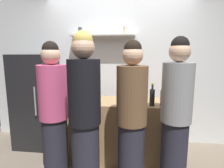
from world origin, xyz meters
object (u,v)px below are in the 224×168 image
(wine_bottle_pale_glass, at_px, (93,93))
(person_brown_jacket, at_px, (131,119))
(wine_bottle_dark_glass, at_px, (152,97))
(person_blonde, at_px, (85,118))
(person_pink_top, at_px, (54,115))
(person_grey_hoodie, at_px, (176,117))
(wine_bottle_green_glass, at_px, (140,96))
(utensil_holder, at_px, (139,96))
(water_bottle_plastic, at_px, (133,98))
(refrigerator, at_px, (36,100))
(wine_bottle_amber_glass, at_px, (163,97))
(baking_pan, at_px, (76,97))

(wine_bottle_pale_glass, xyz_separation_m, person_brown_jacket, (0.57, -0.62, -0.14))
(wine_bottle_dark_glass, xyz_separation_m, person_blonde, (-0.75, -0.60, -0.11))
(person_pink_top, distance_m, person_grey_hoodie, 1.43)
(wine_bottle_green_glass, bearing_deg, wine_bottle_dark_glass, -23.63)
(person_grey_hoodie, relative_size, person_blonde, 0.98)
(utensil_holder, relative_size, water_bottle_plastic, 0.93)
(refrigerator, distance_m, person_grey_hoodie, 2.31)
(person_grey_hoodie, bearing_deg, person_blonde, 120.74)
(wine_bottle_amber_glass, distance_m, wine_bottle_dark_glass, 0.14)
(wine_bottle_dark_glass, bearing_deg, person_pink_top, -162.00)
(wine_bottle_amber_glass, bearing_deg, baking_pan, 167.77)
(wine_bottle_pale_glass, relative_size, wine_bottle_dark_glass, 0.94)
(refrigerator, bearing_deg, baking_pan, -15.29)
(wine_bottle_amber_glass, relative_size, person_blonde, 0.18)
(wine_bottle_pale_glass, xyz_separation_m, person_blonde, (0.08, -0.78, -0.09))
(person_pink_top, relative_size, person_blonde, 0.95)
(refrigerator, height_order, water_bottle_plastic, refrigerator)
(person_blonde, bearing_deg, person_pink_top, 116.34)
(person_pink_top, bearing_deg, utensil_holder, 64.10)
(person_pink_top, distance_m, person_blonde, 0.49)
(refrigerator, bearing_deg, utensil_holder, -5.17)
(water_bottle_plastic, distance_m, person_blonde, 0.76)
(utensil_holder, bearing_deg, wine_bottle_dark_glass, -64.36)
(wine_bottle_green_glass, height_order, person_pink_top, person_pink_top)
(utensil_holder, bearing_deg, person_brown_jacket, -97.47)
(wine_bottle_dark_glass, bearing_deg, wine_bottle_amber_glass, 1.25)
(wine_bottle_pale_glass, relative_size, person_pink_top, 0.17)
(wine_bottle_amber_glass, distance_m, wine_bottle_green_glass, 0.30)
(baking_pan, bearing_deg, wine_bottle_green_glass, -12.26)
(utensil_holder, distance_m, water_bottle_plastic, 0.38)
(baking_pan, distance_m, person_blonde, 0.96)
(utensil_holder, bearing_deg, wine_bottle_amber_glass, -47.60)
(baking_pan, distance_m, person_pink_top, 0.67)
(person_grey_hoodie, bearing_deg, person_pink_top, 108.27)
(wine_bottle_pale_glass, distance_m, person_pink_top, 0.69)
(wine_bottle_dark_glass, distance_m, water_bottle_plastic, 0.25)
(refrigerator, relative_size, wine_bottle_dark_glass, 5.12)
(utensil_holder, distance_m, person_grey_hoodie, 0.80)
(utensil_holder, xyz_separation_m, water_bottle_plastic, (-0.09, -0.36, 0.05))
(person_blonde, bearing_deg, person_brown_jacket, -20.63)
(refrigerator, xyz_separation_m, person_grey_hoodie, (2.14, -0.86, 0.10))
(utensil_holder, height_order, wine_bottle_pale_glass, wine_bottle_pale_glass)
(wine_bottle_green_glass, height_order, person_blonde, person_blonde)
(person_brown_jacket, bearing_deg, wine_bottle_pale_glass, -9.36)
(refrigerator, relative_size, person_grey_hoodie, 0.89)
(water_bottle_plastic, bearing_deg, person_pink_top, -159.24)
(water_bottle_plastic, xyz_separation_m, person_blonde, (-0.50, -0.57, -0.09))
(wine_bottle_pale_glass, bearing_deg, baking_pan, 161.22)
(refrigerator, bearing_deg, wine_bottle_dark_glass, -14.44)
(wine_bottle_dark_glass, height_order, person_brown_jacket, person_brown_jacket)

